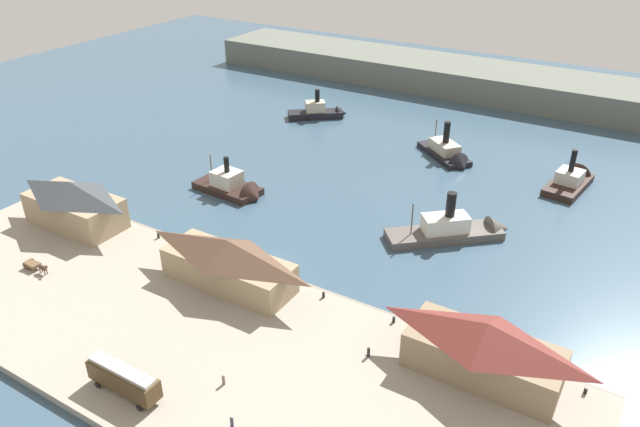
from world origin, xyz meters
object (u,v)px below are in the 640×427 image
(ferry_moored_west, at_px, (235,188))
(horse_cart, at_px, (36,265))
(mooring_post_east, at_px, (394,320))
(ferry_shed_central_terminal, at_px, (484,349))
(pedestrian_near_cart, at_px, (224,380))
(ferry_near_quay, at_px, (572,180))
(street_tram, at_px, (124,378))
(ferry_shed_west_terminal, at_px, (74,203))
(pedestrian_walking_east, at_px, (232,422))
(mooring_post_west, at_px, (158,236))
(ferry_mid_harbor, at_px, (459,229))
(ferry_departing_north, at_px, (321,112))
(ferry_shed_east_terminal, at_px, (228,262))
(pedestrian_near_east_shed, at_px, (369,352))
(ferry_outer_harbor, at_px, (449,154))
(mooring_post_center_west, at_px, (586,390))
(mooring_post_center_east, at_px, (324,295))

(ferry_moored_west, bearing_deg, horse_cart, -102.55)
(mooring_post_east, bearing_deg, ferry_shed_central_terminal, -14.44)
(pedestrian_near_cart, xyz_separation_m, ferry_near_quay, (25.31, 84.97, -0.61))
(pedestrian_near_cart, distance_m, ferry_near_quay, 88.66)
(mooring_post_east, bearing_deg, street_tram, -127.39)
(ferry_shed_west_terminal, relative_size, pedestrian_walking_east, 11.24)
(pedestrian_walking_east, xyz_separation_m, mooring_post_west, (-37.83, 26.67, -0.30))
(ferry_near_quay, bearing_deg, ferry_mid_harbor, -111.81)
(ferry_shed_central_terminal, height_order, ferry_moored_west, ferry_shed_central_terminal)
(ferry_near_quay, height_order, ferry_departing_north, ferry_near_quay)
(mooring_post_east, bearing_deg, ferry_shed_east_terminal, -170.03)
(ferry_shed_central_terminal, xyz_separation_m, ferry_near_quay, (-1.72, 66.34, -4.00))
(ferry_shed_west_terminal, distance_m, mooring_post_west, 17.23)
(horse_cart, bearing_deg, mooring_post_east, 18.04)
(pedestrian_near_east_shed, distance_m, ferry_outer_harbor, 71.88)
(ferry_shed_east_terminal, xyz_separation_m, mooring_post_center_west, (52.35, 4.37, -3.59))
(horse_cart, distance_m, pedestrian_near_cart, 42.56)
(ferry_shed_central_terminal, distance_m, horse_cart, 70.95)
(ferry_shed_central_terminal, height_order, ferry_departing_north, ferry_shed_central_terminal)
(ferry_shed_central_terminal, distance_m, pedestrian_near_cart, 33.00)
(street_tram, distance_m, ferry_outer_harbor, 91.93)
(mooring_post_center_east, height_order, ferry_outer_harbor, ferry_outer_harbor)
(ferry_shed_east_terminal, distance_m, mooring_post_center_east, 15.63)
(pedestrian_near_east_shed, xyz_separation_m, mooring_post_west, (-45.92, 7.90, -0.31))
(mooring_post_east, xyz_separation_m, ferry_departing_north, (-55.41, 71.36, -0.09))
(ferry_shed_central_terminal, xyz_separation_m, pedestrian_walking_east, (-21.90, -23.40, -3.35))
(ferry_shed_east_terminal, bearing_deg, mooring_post_center_west, 4.78)
(mooring_post_center_east, distance_m, ferry_near_quay, 67.27)
(ferry_shed_east_terminal, xyz_separation_m, pedestrian_near_cart, (13.13, -17.61, -3.32))
(pedestrian_walking_east, relative_size, mooring_post_center_west, 1.84)
(ferry_shed_central_terminal, bearing_deg, ferry_mid_harbor, 114.16)
(horse_cart, distance_m, pedestrian_near_east_shed, 56.44)
(ferry_shed_east_terminal, distance_m, mooring_post_east, 26.86)
(mooring_post_center_east, bearing_deg, ferry_shed_west_terminal, -175.22)
(street_tram, distance_m, mooring_post_east, 37.23)
(pedestrian_near_cart, distance_m, ferry_outer_harbor, 84.29)
(street_tram, bearing_deg, ferry_near_quay, 69.34)
(pedestrian_near_east_shed, relative_size, ferry_outer_harbor, 0.10)
(mooring_post_east, height_order, mooring_post_west, same)
(street_tram, xyz_separation_m, ferry_moored_west, (-23.87, 51.84, -2.18))
(pedestrian_walking_east, height_order, mooring_post_east, pedestrian_walking_east)
(mooring_post_center_east, bearing_deg, ferry_outer_harbor, 93.01)
(pedestrian_near_east_shed, distance_m, mooring_post_west, 46.60)
(ferry_departing_north, bearing_deg, ferry_near_quay, -7.25)
(ferry_shed_west_terminal, relative_size, ferry_outer_harbor, 1.12)
(pedestrian_walking_east, distance_m, ferry_outer_harbor, 89.32)
(mooring_post_east, distance_m, ferry_near_quay, 63.93)
(mooring_post_center_west, distance_m, mooring_post_center_east, 37.81)
(horse_cart, bearing_deg, ferry_shed_central_terminal, 11.77)
(pedestrian_walking_east, distance_m, mooring_post_center_west, 43.33)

